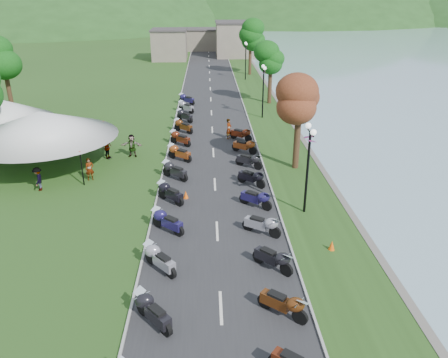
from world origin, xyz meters
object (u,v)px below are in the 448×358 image
object	(u,v)px
pedestrian_b	(80,143)
pedestrian_a	(91,180)
vendor_tent_main	(43,139)
pedestrian_c	(40,190)

from	to	relation	value
pedestrian_b	pedestrian_a	bearing A→B (deg)	103.17
vendor_tent_main	pedestrian_a	size ratio (longest dim) A/B	4.49
vendor_tent_main	pedestrian_a	world-z (taller)	vendor_tent_main
vendor_tent_main	pedestrian_b	bearing A→B (deg)	79.70
pedestrian_c	pedestrian_a	bearing A→B (deg)	108.43
pedestrian_a	pedestrian_b	xyz separation A→B (m)	(-2.76, 7.72, 0.00)
pedestrian_a	pedestrian_b	bearing A→B (deg)	87.52
vendor_tent_main	pedestrian_b	size ratio (longest dim) A/B	4.13
vendor_tent_main	pedestrian_b	distance (m)	5.54
pedestrian_a	pedestrian_c	distance (m)	3.20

